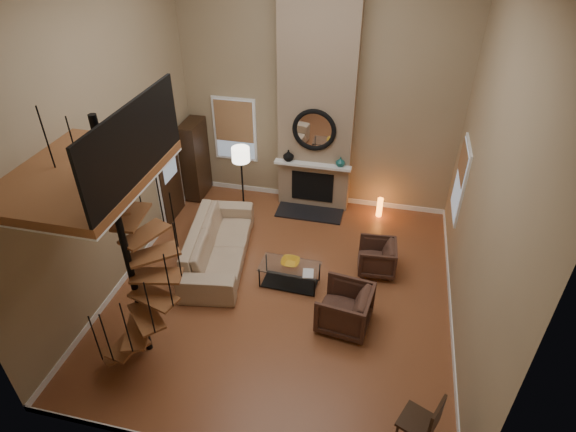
% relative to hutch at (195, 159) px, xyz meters
% --- Properties ---
extents(ground, '(6.00, 6.50, 0.01)m').
position_rel_hutch_xyz_m(ground, '(2.77, -2.81, -0.95)').
color(ground, '#A05B33').
rests_on(ground, ground).
extents(back_wall, '(6.00, 0.02, 5.50)m').
position_rel_hutch_xyz_m(back_wall, '(2.77, 0.44, 1.80)').
color(back_wall, '#988362').
rests_on(back_wall, ground).
extents(front_wall, '(6.00, 0.02, 5.50)m').
position_rel_hutch_xyz_m(front_wall, '(2.77, -6.06, 1.80)').
color(front_wall, '#988362').
rests_on(front_wall, ground).
extents(left_wall, '(0.02, 6.50, 5.50)m').
position_rel_hutch_xyz_m(left_wall, '(-0.23, -2.81, 1.80)').
color(left_wall, '#988362').
rests_on(left_wall, ground).
extents(right_wall, '(0.02, 6.50, 5.50)m').
position_rel_hutch_xyz_m(right_wall, '(5.77, -2.81, 1.80)').
color(right_wall, '#988362').
rests_on(right_wall, ground).
extents(baseboard_back, '(6.00, 0.02, 0.12)m').
position_rel_hutch_xyz_m(baseboard_back, '(2.77, 0.43, -0.89)').
color(baseboard_back, white).
rests_on(baseboard_back, ground).
extents(baseboard_left, '(0.02, 6.50, 0.12)m').
position_rel_hutch_xyz_m(baseboard_left, '(-0.22, -2.81, -0.89)').
color(baseboard_left, white).
rests_on(baseboard_left, ground).
extents(baseboard_right, '(0.02, 6.50, 0.12)m').
position_rel_hutch_xyz_m(baseboard_right, '(5.76, -2.81, -0.89)').
color(baseboard_right, white).
rests_on(baseboard_right, ground).
extents(chimney_breast, '(1.60, 0.38, 5.50)m').
position_rel_hutch_xyz_m(chimney_breast, '(2.77, 0.25, 1.80)').
color(chimney_breast, '#8C745B').
rests_on(chimney_breast, ground).
extents(hearth, '(1.50, 0.60, 0.04)m').
position_rel_hutch_xyz_m(hearth, '(2.77, -0.24, -0.93)').
color(hearth, black).
rests_on(hearth, ground).
extents(firebox, '(0.95, 0.02, 0.72)m').
position_rel_hutch_xyz_m(firebox, '(2.77, 0.05, -0.40)').
color(firebox, black).
rests_on(firebox, chimney_breast).
extents(mantel, '(1.70, 0.18, 0.06)m').
position_rel_hutch_xyz_m(mantel, '(2.77, -0.03, 0.20)').
color(mantel, white).
rests_on(mantel, chimney_breast).
extents(mirror_frame, '(0.94, 0.10, 0.94)m').
position_rel_hutch_xyz_m(mirror_frame, '(2.77, 0.03, 1.00)').
color(mirror_frame, black).
rests_on(mirror_frame, chimney_breast).
extents(mirror_disc, '(0.80, 0.01, 0.80)m').
position_rel_hutch_xyz_m(mirror_disc, '(2.77, 0.04, 1.00)').
color(mirror_disc, white).
rests_on(mirror_disc, chimney_breast).
extents(vase_left, '(0.24, 0.24, 0.25)m').
position_rel_hutch_xyz_m(vase_left, '(2.22, 0.01, 0.35)').
color(vase_left, black).
rests_on(vase_left, mantel).
extents(vase_right, '(0.20, 0.20, 0.21)m').
position_rel_hutch_xyz_m(vase_right, '(3.37, 0.01, 0.33)').
color(vase_right, '#18544F').
rests_on(vase_right, mantel).
extents(window_back, '(1.02, 0.06, 1.52)m').
position_rel_hutch_xyz_m(window_back, '(0.87, 0.41, 0.67)').
color(window_back, white).
rests_on(window_back, back_wall).
extents(window_right, '(0.06, 1.02, 1.52)m').
position_rel_hutch_xyz_m(window_right, '(5.75, -0.81, 0.68)').
color(window_right, white).
rests_on(window_right, right_wall).
extents(entry_door, '(0.10, 1.05, 2.16)m').
position_rel_hutch_xyz_m(entry_door, '(-0.18, -1.01, 0.10)').
color(entry_door, white).
rests_on(entry_door, ground).
extents(loft, '(1.70, 2.20, 1.09)m').
position_rel_hutch_xyz_m(loft, '(0.73, -4.61, 2.29)').
color(loft, brown).
rests_on(loft, left_wall).
extents(spiral_stair, '(1.47, 1.47, 4.06)m').
position_rel_hutch_xyz_m(spiral_stair, '(0.99, -4.61, 0.83)').
color(spiral_stair, black).
rests_on(spiral_stair, ground).
extents(hutch, '(0.38, 0.82, 1.83)m').
position_rel_hutch_xyz_m(hutch, '(0.00, 0.00, 0.00)').
color(hutch, black).
rests_on(hutch, ground).
extents(sofa, '(1.44, 2.79, 0.78)m').
position_rel_hutch_xyz_m(sofa, '(1.32, -2.24, -0.55)').
color(sofa, tan).
rests_on(sofa, ground).
extents(armchair_near, '(0.76, 0.74, 0.64)m').
position_rel_hutch_xyz_m(armchair_near, '(4.45, -1.90, -0.60)').
color(armchair_near, '#482C21').
rests_on(armchair_near, ground).
extents(armchair_far, '(0.96, 0.94, 0.78)m').
position_rel_hutch_xyz_m(armchair_far, '(4.04, -3.38, -0.60)').
color(armchair_far, '#482C21').
rests_on(armchair_far, ground).
extents(coffee_table, '(1.12, 0.59, 0.43)m').
position_rel_hutch_xyz_m(coffee_table, '(2.85, -2.64, -0.67)').
color(coffee_table, silver).
rests_on(coffee_table, ground).
extents(bowl, '(0.34, 0.34, 0.09)m').
position_rel_hutch_xyz_m(bowl, '(2.85, -2.59, -0.45)').
color(bowl, gold).
rests_on(bowl, coffee_table).
extents(book, '(0.23, 0.28, 0.03)m').
position_rel_hutch_xyz_m(book, '(3.20, -2.79, -0.49)').
color(book, gray).
rests_on(book, coffee_table).
extents(floor_lamp, '(0.38, 0.38, 1.70)m').
position_rel_hutch_xyz_m(floor_lamp, '(1.34, -0.64, 0.46)').
color(floor_lamp, black).
rests_on(floor_lamp, ground).
extents(accent_lamp, '(0.13, 0.13, 0.45)m').
position_rel_hutch_xyz_m(accent_lamp, '(4.32, 0.01, -0.70)').
color(accent_lamp, orange).
rests_on(accent_lamp, ground).
extents(side_chair, '(0.58, 0.58, 0.96)m').
position_rel_hutch_xyz_m(side_chair, '(5.24, -5.30, -0.42)').
color(side_chair, black).
rests_on(side_chair, ground).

